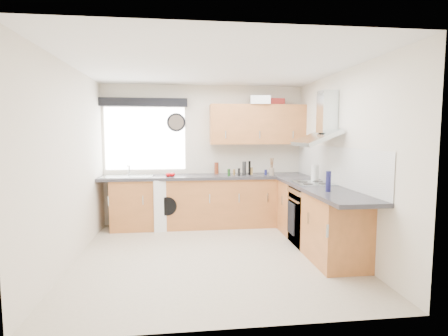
{
  "coord_description": "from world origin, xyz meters",
  "views": [
    {
      "loc": [
        -0.4,
        -4.56,
        1.64
      ],
      "look_at": [
        0.25,
        0.85,
        1.1
      ],
      "focal_mm": 28.0,
      "sensor_mm": 36.0,
      "label": 1
    }
  ],
  "objects": [
    {
      "name": "casserole",
      "position": [
        0.97,
        1.52,
        2.22
      ],
      "size": [
        0.38,
        0.3,
        0.14
      ],
      "primitive_type": "cube",
      "rotation": [
        0.0,
        0.0,
        -0.17
      ],
      "color": "white",
      "rests_on": "upper_cabinets"
    },
    {
      "name": "base_cab_corner",
      "position": [
        1.5,
        1.5,
        0.43
      ],
      "size": [
        0.6,
        0.6,
        0.86
      ],
      "primitive_type": "cube",
      "color": "#A15E2E",
      "rests_on": "ground_plane"
    },
    {
      "name": "kitchen_roll",
      "position": [
        1.62,
        0.55,
        1.03
      ],
      "size": [
        0.13,
        0.13,
        0.25
      ],
      "primitive_type": "cylinder",
      "rotation": [
        0.0,
        0.0,
        -0.2
      ],
      "color": "white",
      "rests_on": "worktop_right"
    },
    {
      "name": "sink",
      "position": [
        -1.33,
        1.5,
        0.95
      ],
      "size": [
        0.84,
        0.46,
        0.1
      ],
      "primitive_type": null,
      "color": "silver",
      "rests_on": "worktop_back"
    },
    {
      "name": "hob_plate",
      "position": [
        1.5,
        0.3,
        0.92
      ],
      "size": [
        0.52,
        0.52,
        0.01
      ],
      "primitive_type": "cube",
      "color": "silver",
      "rests_on": "worktop_right"
    },
    {
      "name": "wall_left",
      "position": [
        -1.8,
        0.0,
        1.25
      ],
      "size": [
        0.02,
        3.6,
        2.5
      ],
      "primitive_type": "cube",
      "color": "silver",
      "rests_on": "ground_plane"
    },
    {
      "name": "jar_4",
      "position": [
        0.83,
        1.5,
        0.97
      ],
      "size": [
        0.04,
        0.04,
        0.13
      ],
      "primitive_type": "cylinder",
      "color": "olive",
      "rests_on": "worktop_back"
    },
    {
      "name": "jar_5",
      "position": [
        0.58,
        1.39,
        0.97
      ],
      "size": [
        0.04,
        0.04,
        0.13
      ],
      "primitive_type": "cylinder",
      "color": "black",
      "rests_on": "worktop_back"
    },
    {
      "name": "jar_0",
      "position": [
        0.51,
        1.51,
        0.96
      ],
      "size": [
        0.04,
        0.04,
        0.1
      ],
      "primitive_type": "cylinder",
      "color": "brown",
      "rests_on": "worktop_back"
    },
    {
      "name": "washing_machine",
      "position": [
        -0.66,
        1.52,
        0.43
      ],
      "size": [
        0.72,
        0.7,
        0.87
      ],
      "primitive_type": "cube",
      "rotation": [
        0.0,
        0.0,
        0.26
      ],
      "color": "white",
      "rests_on": "ground_plane"
    },
    {
      "name": "upper_cabinets",
      "position": [
        0.95,
        1.62,
        1.8
      ],
      "size": [
        1.7,
        0.35,
        0.7
      ],
      "primitive_type": "cube",
      "color": "#A15E2E",
      "rests_on": "wall_back"
    },
    {
      "name": "base_cab_back",
      "position": [
        -0.1,
        1.51,
        0.43
      ],
      "size": [
        3.0,
        0.58,
        0.86
      ],
      "primitive_type": "cube",
      "color": "#A15E2E",
      "rests_on": "ground_plane"
    },
    {
      "name": "jar_6",
      "position": [
        0.21,
        1.68,
        1.01
      ],
      "size": [
        0.07,
        0.07,
        0.21
      ],
      "primitive_type": "cylinder",
      "color": "maroon",
      "rests_on": "worktop_back"
    },
    {
      "name": "bottle_0",
      "position": [
        1.42,
        -0.4,
        1.04
      ],
      "size": [
        0.06,
        0.06,
        0.26
      ],
      "primitive_type": "cylinder",
      "color": "#16164B",
      "rests_on": "worktop_right"
    },
    {
      "name": "jar_2",
      "position": [
        0.67,
        1.42,
        1.03
      ],
      "size": [
        0.07,
        0.07,
        0.24
      ],
      "primitive_type": "cylinder",
      "color": "black",
      "rests_on": "worktop_back"
    },
    {
      "name": "base_cab_right",
      "position": [
        1.51,
        0.15,
        0.43
      ],
      "size": [
        0.58,
        2.1,
        0.86
      ],
      "primitive_type": "cube",
      "color": "#A15E2E",
      "rests_on": "ground_plane"
    },
    {
      "name": "wall_right",
      "position": [
        1.8,
        0.0,
        1.25
      ],
      "size": [
        0.02,
        3.6,
        2.5
      ],
      "primitive_type": "cube",
      "color": "silver",
      "rests_on": "ground_plane"
    },
    {
      "name": "window_blind",
      "position": [
        -1.05,
        1.7,
        2.18
      ],
      "size": [
        1.5,
        0.18,
        0.14
      ],
      "primitive_type": "cube",
      "color": "black",
      "rests_on": "wall_back"
    },
    {
      "name": "worktop_right",
      "position": [
        1.5,
        0.0,
        0.89
      ],
      "size": [
        0.62,
        2.42,
        0.05
      ],
      "primitive_type": "cube",
      "color": "#2A292E",
      "rests_on": "base_cab_right"
    },
    {
      "name": "oven",
      "position": [
        1.5,
        0.3,
        0.42
      ],
      "size": [
        0.56,
        0.58,
        0.85
      ],
      "primitive_type": "cube",
      "color": "black",
      "rests_on": "ground_plane"
    },
    {
      "name": "jar_7",
      "position": [
        1.07,
        1.45,
        0.96
      ],
      "size": [
        0.05,
        0.05,
        0.09
      ],
      "primitive_type": "cylinder",
      "color": "#181B53",
      "rests_on": "worktop_back"
    },
    {
      "name": "wall_clock",
      "position": [
        -0.5,
        1.76,
        1.84
      ],
      "size": [
        0.33,
        0.04,
        0.33
      ],
      "primitive_type": "cylinder",
      "rotation": [
        1.57,
        0.0,
        0.0
      ],
      "color": "black",
      "rests_on": "wall_back"
    },
    {
      "name": "tomato_cluster",
      "position": [
        -0.61,
        1.41,
        0.94
      ],
      "size": [
        0.14,
        0.14,
        0.06
      ],
      "primitive_type": null,
      "rotation": [
        0.0,
        0.0,
        -0.04
      ],
      "color": "#C6050B",
      "rests_on": "worktop_back"
    },
    {
      "name": "jar_1",
      "position": [
        0.39,
        1.35,
        0.97
      ],
      "size": [
        0.05,
        0.05,
        0.12
      ],
      "primitive_type": "cylinder",
      "color": "#193D16",
      "rests_on": "worktop_back"
    },
    {
      "name": "splashback",
      "position": [
        1.79,
        0.3,
        1.18
      ],
      "size": [
        0.01,
        3.0,
        0.54
      ],
      "primitive_type": "cube",
      "color": "white",
      "rests_on": "wall_right"
    },
    {
      "name": "ceiling",
      "position": [
        0.0,
        0.0,
        2.5
      ],
      "size": [
        3.6,
        3.6,
        0.02
      ],
      "primitive_type": "cube",
      "color": "white",
      "rests_on": "wall_back"
    },
    {
      "name": "utensil_pot",
      "position": [
        1.15,
        1.35,
        0.97
      ],
      "size": [
        0.11,
        0.11,
        0.13
      ],
      "primitive_type": "cylinder",
      "rotation": [
        0.0,
        0.0,
        0.21
      ],
      "color": "gray",
      "rests_on": "worktop_back"
    },
    {
      "name": "wall_back",
      "position": [
        0.0,
        1.8,
        1.25
      ],
      "size": [
        3.6,
        0.02,
        2.5
      ],
      "primitive_type": "cube",
      "color": "silver",
      "rests_on": "ground_plane"
    },
    {
      "name": "wall_front",
      "position": [
        0.0,
        -1.8,
        1.25
      ],
      "size": [
        3.6,
        0.02,
        2.5
      ],
      "primitive_type": "cube",
      "color": "silver",
      "rests_on": "ground_plane"
    },
    {
      "name": "jar_3",
      "position": [
        0.78,
        1.47,
        1.03
      ],
      "size": [
        0.04,
        0.04,
        0.25
      ],
      "primitive_type": "cylinder",
      "color": "black",
      "rests_on": "worktop_back"
    },
    {
      "name": "extractor_hood",
      "position": [
        1.6,
        0.3,
        1.77
      ],
      "size": [
        0.52,
        0.78,
        0.66
      ],
      "primitive_type": null,
      "color": "silver",
      "rests_on": "wall_right"
    },
    {
      "name": "ground_plane",
      "position": [
        0.0,
        0.0,
        0.0
      ],
      "size": [
        3.6,
        3.6,
        0.0
      ],
      "primitive_type": "plane",
      "color": "beige"
    },
    {
      "name": "worktop_back",
      "position": [
        0.0,
        1.5,
        0.89
      ],
      "size": [
        3.6,
        0.62,
        0.05
      ],
      "primitive_type": "cube",
      "color": "#2A292E",
      "rests_on": "base_cab_back"
    },
    {
      "name": "storage_box",
      "position": [
        1.31,
        1.72,
        2.21
      ],
      "size": [
        0.28,
        0.24,
        0.12
      ],
      "primitive_type": "cube",
      "rotation": [
        0.0,
        0.0,
        0.09
      ],
      "color": "#A82A26",
      "rests_on": "upper_cabinets"
    },
    {
      "name": "window",
      "position": [
        -1.05,
        1.79,
        1.55
      ],
      "size": [
        1.4,
        0.02,
        1.1
      ],
      "primitive_type": "cube",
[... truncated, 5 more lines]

